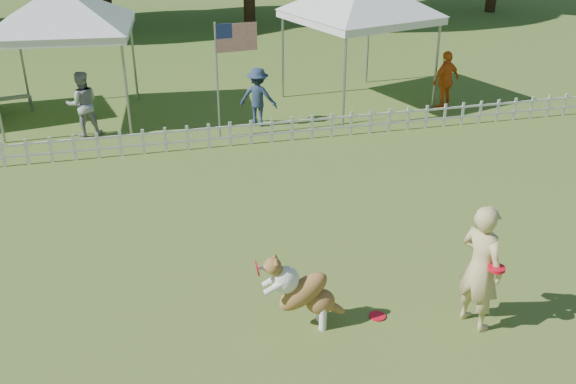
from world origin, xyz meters
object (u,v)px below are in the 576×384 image
(flag_pole, at_px, (217,82))
(canopy_tent_right, at_px, (358,43))
(canopy_tent_left, at_px, (68,56))
(spectator_a, at_px, (83,104))
(frisbee_on_turf, at_px, (377,316))
(dog, at_px, (304,292))
(spectator_c, at_px, (446,80))
(handler, at_px, (481,267))
(spectator_b, at_px, (258,97))

(flag_pole, bearing_deg, canopy_tent_right, 17.18)
(canopy_tent_left, height_order, spectator_a, canopy_tent_left)
(spectator_a, bearing_deg, canopy_tent_left, -84.97)
(frisbee_on_turf, bearing_deg, canopy_tent_right, 71.99)
(dog, distance_m, canopy_tent_left, 10.55)
(spectator_c, bearing_deg, frisbee_on_turf, 36.95)
(frisbee_on_turf, height_order, spectator_c, spectator_c)
(dog, bearing_deg, spectator_a, 115.61)
(frisbee_on_turf, bearing_deg, flag_pole, 97.79)
(spectator_c, bearing_deg, dog, 31.81)
(handler, height_order, dog, handler)
(spectator_a, relative_size, spectator_c, 1.00)
(handler, xyz_separation_m, dog, (-2.32, 0.51, -0.34))
(spectator_a, height_order, spectator_c, spectator_c)
(canopy_tent_left, bearing_deg, spectator_b, -14.18)
(frisbee_on_turf, bearing_deg, dog, 177.11)
(canopy_tent_left, distance_m, canopy_tent_right, 7.60)
(dog, bearing_deg, spectator_b, 88.02)
(canopy_tent_left, xyz_separation_m, canopy_tent_right, (7.59, -0.44, 0.03))
(frisbee_on_turf, height_order, flag_pole, flag_pole)
(handler, xyz_separation_m, canopy_tent_right, (1.86, 10.00, 0.77))
(spectator_c, bearing_deg, flag_pole, -14.88)
(spectator_b, bearing_deg, handler, 125.38)
(frisbee_on_turf, height_order, canopy_tent_left, canopy_tent_left)
(frisbee_on_turf, xyz_separation_m, flag_pole, (-1.06, 7.72, 1.38))
(handler, relative_size, frisbee_on_turf, 7.72)
(handler, relative_size, flag_pole, 0.66)
(handler, bearing_deg, spectator_c, -43.63)
(spectator_a, bearing_deg, canopy_tent_right, 179.56)
(handler, distance_m, canopy_tent_right, 10.20)
(handler, relative_size, canopy_tent_right, 0.54)
(handler, bearing_deg, canopy_tent_right, -29.89)
(spectator_a, xyz_separation_m, spectator_b, (4.26, -0.34, -0.05))
(handler, height_order, flag_pole, flag_pole)
(canopy_tent_left, relative_size, canopy_tent_right, 0.98)
(canopy_tent_right, bearing_deg, handler, -116.98)
(frisbee_on_turf, xyz_separation_m, spectator_a, (-4.21, 8.70, 0.78))
(flag_pole, distance_m, spectator_c, 6.36)
(canopy_tent_left, bearing_deg, flag_pole, -27.94)
(handler, bearing_deg, spectator_a, 11.41)
(canopy_tent_right, relative_size, flag_pole, 1.22)
(spectator_a, bearing_deg, frisbee_on_turf, 108.85)
(spectator_a, bearing_deg, spectator_b, 168.45)
(handler, xyz_separation_m, spectator_b, (-1.20, 8.82, -0.18))
(spectator_b, bearing_deg, frisbee_on_turf, 117.34)
(canopy_tent_left, bearing_deg, spectator_c, -3.73)
(flag_pole, height_order, spectator_a, flag_pole)
(dog, bearing_deg, handler, -6.87)
(canopy_tent_left, xyz_separation_m, spectator_b, (4.53, -1.62, -0.92))
(handler, xyz_separation_m, spectator_c, (4.00, 8.87, -0.12))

